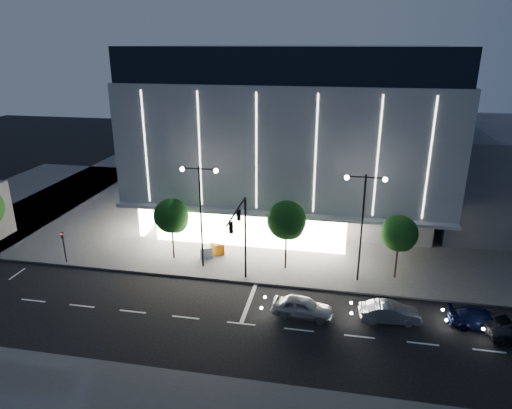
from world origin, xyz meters
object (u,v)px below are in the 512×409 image
object	(u,v)px
car_lead	(302,307)
barrier_c	(217,249)
street_lamp_west	(200,202)
traffic_mast	(241,229)
tree_mid	(287,222)
barrier_b	(206,253)
car_third	(482,319)
tree_left	(172,217)
tree_right	(399,235)
barrier_a	(218,250)
ped_signal_far	(64,244)
car_second	(390,312)
street_lamp_east	(363,213)

from	to	relation	value
car_lead	barrier_c	world-z (taller)	car_lead
street_lamp_west	barrier_c	bearing A→B (deg)	78.35
traffic_mast	tree_mid	xyz separation A→B (m)	(3.03, 3.68, -0.69)
traffic_mast	tree_mid	size ratio (longest dim) A/B	1.15
car_lead	street_lamp_west	bearing A→B (deg)	62.92
tree_mid	barrier_b	size ratio (longest dim) A/B	5.59
car_lead	car_third	world-z (taller)	car_lead
street_lamp_west	barrier_c	distance (m)	5.89
street_lamp_west	tree_mid	bearing A→B (deg)	8.26
traffic_mast	street_lamp_west	world-z (taller)	street_lamp_west
tree_left	barrier_b	xyz separation A→B (m)	(2.85, 0.46, -3.38)
traffic_mast	street_lamp_west	distance (m)	4.89
car_lead	barrier_c	bearing A→B (deg)	51.35
tree_right	barrier_c	world-z (taller)	tree_right
street_lamp_west	tree_left	xyz separation A→B (m)	(-2.97, 1.02, -1.92)
street_lamp_west	tree_right	xyz separation A→B (m)	(16.03, 1.02, -2.07)
tree_left	barrier_a	distance (m)	5.20
tree_right	barrier_c	xyz separation A→B (m)	(-15.51, 1.49, -3.23)
tree_mid	street_lamp_west	bearing A→B (deg)	-171.74
ped_signal_far	tree_right	bearing A→B (deg)	5.14
traffic_mast	barrier_a	xyz separation A→B (m)	(-3.26, 5.00, -4.38)
barrier_c	car_third	bearing A→B (deg)	-4.10
street_lamp_west	barrier_c	xyz separation A→B (m)	(0.52, 2.51, -5.31)
car_lead	barrier_c	xyz separation A→B (m)	(-8.54, 8.30, -0.08)
tree_left	barrier_c	world-z (taller)	tree_left
car_second	barrier_b	xyz separation A→B (m)	(-15.18, 6.76, -0.03)
car_third	barrier_b	distance (m)	22.22
barrier_a	barrier_b	xyz separation A→B (m)	(-0.87, -0.86, 0.00)
ped_signal_far	barrier_b	bearing A→B (deg)	14.10
ped_signal_far	tree_right	size ratio (longest dim) A/B	0.54
ped_signal_far	car_lead	world-z (taller)	ped_signal_far
traffic_mast	tree_left	size ratio (longest dim) A/B	1.24
street_lamp_east	barrier_b	xyz separation A→B (m)	(-13.13, 1.48, -5.31)
traffic_mast	barrier_c	bearing A→B (deg)	123.97
street_lamp_east	barrier_c	distance (m)	13.79
street_lamp_west	tree_mid	xyz separation A→B (m)	(7.03, 1.02, -1.62)
traffic_mast	tree_right	distance (m)	12.63
traffic_mast	street_lamp_east	distance (m)	9.43
ped_signal_far	barrier_a	bearing A→B (deg)	16.78
tree_mid	ped_signal_far	bearing A→B (deg)	-172.45
barrier_a	tree_right	bearing A→B (deg)	-20.42
tree_right	barrier_c	distance (m)	15.91
street_lamp_east	tree_mid	distance (m)	6.27
barrier_c	barrier_a	bearing A→B (deg)	-20.70
street_lamp_east	car_lead	size ratio (longest dim) A/B	2.10
tree_left	car_lead	distance (m)	14.22
tree_right	car_second	world-z (taller)	tree_right
car_lead	barrier_a	bearing A→B (deg)	51.16
tree_mid	tree_right	bearing A→B (deg)	-0.00
ped_signal_far	tree_left	size ratio (longest dim) A/B	0.52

